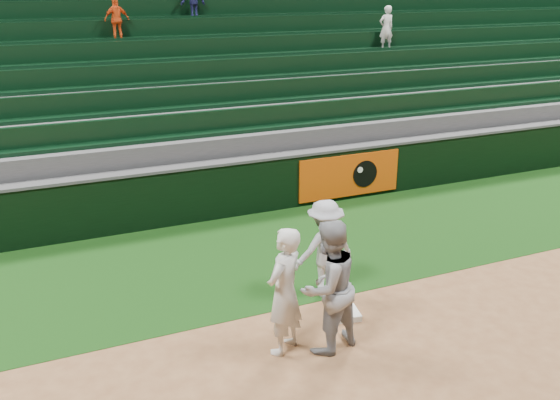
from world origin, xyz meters
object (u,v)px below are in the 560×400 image
object	(u,v)px
first_base	(345,314)
base_coach	(325,248)
first_baseman	(284,291)
baserunner	(328,287)

from	to	relation	value
first_base	base_coach	xyz separation A→B (m)	(0.05, 0.80, 0.77)
first_base	first_baseman	world-z (taller)	first_baseman
baserunner	base_coach	bearing A→B (deg)	-132.97
baserunner	base_coach	world-z (taller)	baserunner
first_base	baserunner	bearing A→B (deg)	-135.60
first_baseman	first_base	bearing A→B (deg)	166.45
first_base	baserunner	world-z (taller)	baserunner
baserunner	base_coach	size ratio (longest dim) A/B	1.18
base_coach	baserunner	bearing A→B (deg)	60.40
baserunner	base_coach	distance (m)	1.63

